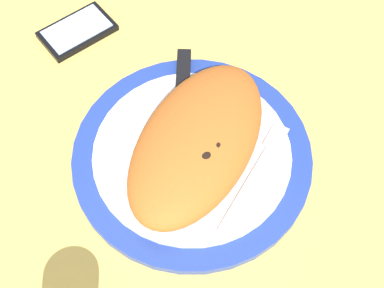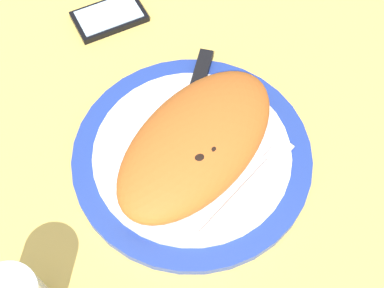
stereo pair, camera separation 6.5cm
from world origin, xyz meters
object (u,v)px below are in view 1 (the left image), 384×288
object	(u,v)px
smartphone	(77,31)
plate	(192,155)
calzone	(199,139)
knife	(182,95)
fork	(259,166)

from	to	relation	value
smartphone	plate	bearing A→B (deg)	-113.14
smartphone	calzone	bearing A→B (deg)	-111.86
calzone	knife	world-z (taller)	calzone
knife	calzone	bearing A→B (deg)	-137.92
calzone	plate	bearing A→B (deg)	117.26
plate	fork	world-z (taller)	fork
plate	smartphone	bearing A→B (deg)	66.86
fork	smartphone	world-z (taller)	fork
plate	knife	size ratio (longest dim) A/B	1.51
smartphone	knife	bearing A→B (deg)	-101.10
calzone	fork	bearing A→B (deg)	-78.34
calzone	knife	bearing A→B (deg)	42.08
calzone	fork	size ratio (longest dim) A/B	1.49
calzone	knife	xyz separation A→B (cm)	(6.76, 6.11, -2.77)
fork	smartphone	xyz separation A→B (cm)	(9.25, 35.14, -1.33)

